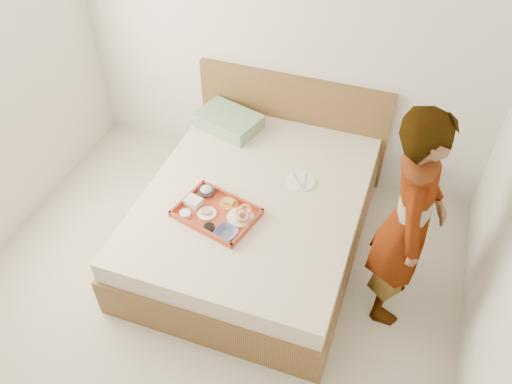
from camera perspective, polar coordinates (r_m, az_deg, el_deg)
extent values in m
cube|color=beige|center=(3.71, -7.58, -15.89)|extent=(3.50, 4.00, 0.01)
cube|color=silver|center=(4.17, 2.84, 17.16)|extent=(3.50, 0.01, 2.60)
cube|color=brown|center=(4.00, -0.20, -2.85)|extent=(1.65, 2.00, 0.53)
cube|color=brown|center=(4.55, 3.94, 7.44)|extent=(1.65, 0.06, 0.95)
cube|color=gray|center=(4.39, -3.04, 7.81)|extent=(0.59, 0.48, 0.12)
cube|color=#B73619|center=(3.65, -4.36, -2.28)|extent=(0.62, 0.52, 0.05)
cylinder|color=white|center=(3.61, -1.73, -2.80)|extent=(0.23, 0.23, 0.01)
imported|color=#181C46|center=(3.50, -3.32, -4.54)|extent=(0.19, 0.19, 0.04)
cylinder|color=black|center=(3.55, -5.18, -3.91)|extent=(0.10, 0.10, 0.03)
cylinder|color=white|center=(3.65, -5.41, -2.36)|extent=(0.16, 0.16, 0.01)
cylinder|color=orange|center=(3.71, -2.97, -1.31)|extent=(0.16, 0.16, 0.01)
imported|color=#181C46|center=(3.79, -5.46, 0.05)|extent=(0.15, 0.15, 0.04)
cube|color=silver|center=(3.72, -6.89, -1.06)|extent=(0.13, 0.12, 0.05)
cylinder|color=white|center=(3.66, -7.79, -2.40)|extent=(0.10, 0.10, 0.03)
cylinder|color=white|center=(3.91, 4.96, 1.15)|extent=(0.28, 0.28, 0.01)
imported|color=beige|center=(3.34, 16.45, -3.17)|extent=(0.42, 0.62, 1.66)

